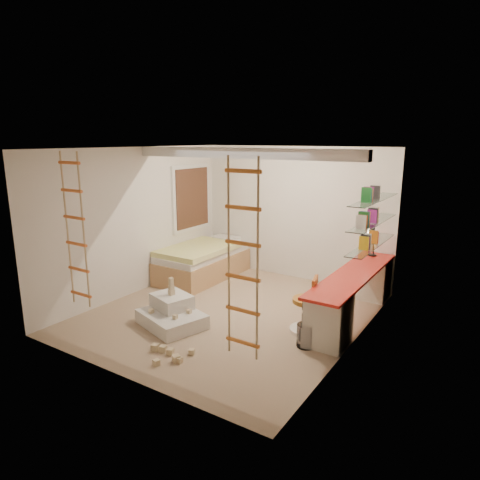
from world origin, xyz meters
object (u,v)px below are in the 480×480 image
Objects in this scene: desk at (353,294)px; play_platform at (172,314)px; bed at (203,261)px; swivel_chair at (308,312)px.

desk is 2.50× the size of play_platform.
bed is 3.05m from swivel_chair.
swivel_chair is 0.74× the size of play_platform.
bed is at bearing 157.22° from swivel_chair.
swivel_chair is at bearing -22.78° from bed.
desk is at bearing 64.50° from swivel_chair.
swivel_chair is (-0.39, -0.82, -0.10)m from desk.
bed is 1.79× the size of play_platform.
swivel_chair is at bearing 25.38° from play_platform.
bed is at bearing 115.51° from play_platform.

